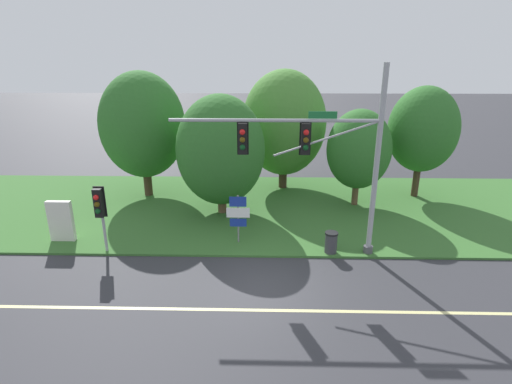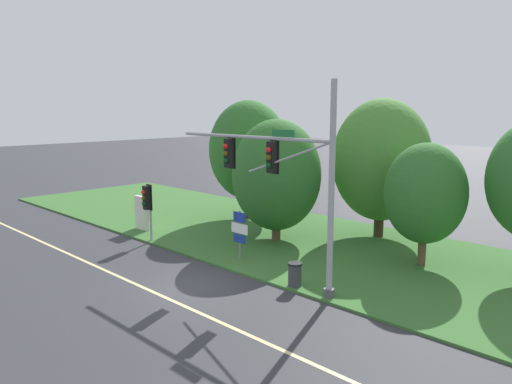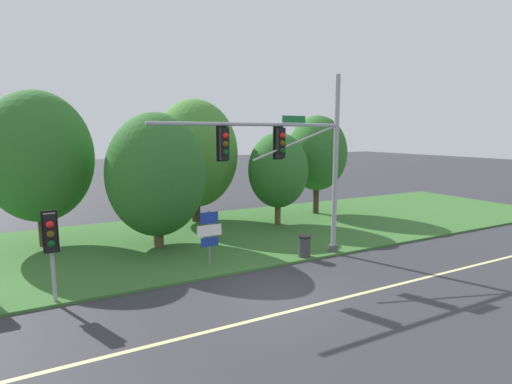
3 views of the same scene
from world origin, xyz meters
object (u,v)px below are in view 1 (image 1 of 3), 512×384
pedestrian_signal_near_kerb (99,206)px  tree_tall_centre (423,130)px  traffic_signal_mast (321,152)px  route_sign_post (238,214)px  tree_mid_verge (359,149)px  tree_left_of_mast (221,150)px  tree_nearest_road (143,125)px  trash_bin (331,242)px  tree_behind_signpost (284,123)px  info_kiosk (61,221)px

pedestrian_signal_near_kerb → tree_tall_centre: size_ratio=0.46×
traffic_signal_mast → pedestrian_signal_near_kerb: size_ratio=2.85×
route_sign_post → tree_mid_verge: bearing=38.7°
tree_left_of_mast → tree_nearest_road: bearing=150.6°
pedestrian_signal_near_kerb → trash_bin: bearing=1.4°
pedestrian_signal_near_kerb → tree_tall_centre: 17.75m
tree_tall_centre → traffic_signal_mast: bearing=-132.3°
traffic_signal_mast → tree_mid_verge: traffic_signal_mast is taller
traffic_signal_mast → tree_behind_signpost: bearing=96.9°
route_sign_post → trash_bin: size_ratio=2.40×
traffic_signal_mast → tree_left_of_mast: (-4.52, 4.57, -1.02)m
info_kiosk → trash_bin: size_ratio=2.04×
tree_nearest_road → route_sign_post: bearing=-47.3°
tree_behind_signpost → tree_mid_verge: (3.97, -3.04, -0.92)m
pedestrian_signal_near_kerb → tree_tall_centre: (15.87, 7.73, 1.88)m
tree_mid_verge → trash_bin: size_ratio=5.77×
route_sign_post → info_kiosk: (-8.02, 0.00, -0.43)m
pedestrian_signal_near_kerb → tree_mid_verge: 13.49m
tree_left_of_mast → tree_mid_verge: (7.40, 1.34, -0.22)m
tree_nearest_road → pedestrian_signal_near_kerb: bearing=-88.3°
traffic_signal_mast → tree_nearest_road: size_ratio=1.16×
traffic_signal_mast → trash_bin: size_ratio=9.05×
tree_tall_centre → tree_nearest_road: bearing=-179.2°
route_sign_post → trash_bin: route_sign_post is taller
tree_nearest_road → tree_tall_centre: tree_nearest_road is taller
pedestrian_signal_near_kerb → tree_left_of_mast: 6.75m
tree_behind_signpost → tree_tall_centre: (7.89, -1.49, -0.09)m
tree_behind_signpost → info_kiosk: 13.49m
tree_nearest_road → tree_tall_centre: size_ratio=1.13×
pedestrian_signal_near_kerb → traffic_signal_mast: bearing=1.6°
tree_nearest_road → tree_left_of_mast: 5.53m
traffic_signal_mast → tree_left_of_mast: 6.51m
tree_nearest_road → tree_left_of_mast: tree_nearest_road is taller
traffic_signal_mast → route_sign_post: bearing=165.6°
pedestrian_signal_near_kerb → info_kiosk: 2.86m
route_sign_post → tree_mid_verge: (6.28, 5.04, 1.81)m
pedestrian_signal_near_kerb → trash_bin: (9.69, 0.24, -1.64)m
tree_mid_verge → traffic_signal_mast: bearing=-116.0°
tree_mid_verge → trash_bin: bearing=-110.8°
pedestrian_signal_near_kerb → tree_mid_verge: tree_mid_verge is taller
tree_behind_signpost → tree_mid_verge: tree_behind_signpost is taller
pedestrian_signal_near_kerb → tree_mid_verge: (11.95, 6.17, 1.06)m
route_sign_post → tree_nearest_road: (-5.88, 6.38, 2.85)m
tree_tall_centre → info_kiosk: (-18.22, -6.59, -3.05)m
route_sign_post → traffic_signal_mast: bearing=-14.4°
route_sign_post → tree_tall_centre: (10.21, 6.59, 2.63)m
trash_bin → tree_left_of_mast: bearing=138.3°
traffic_signal_mast → tree_nearest_road: bearing=142.0°
route_sign_post → tree_left_of_mast: 4.36m
traffic_signal_mast → info_kiosk: (-11.42, 0.87, -3.48)m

